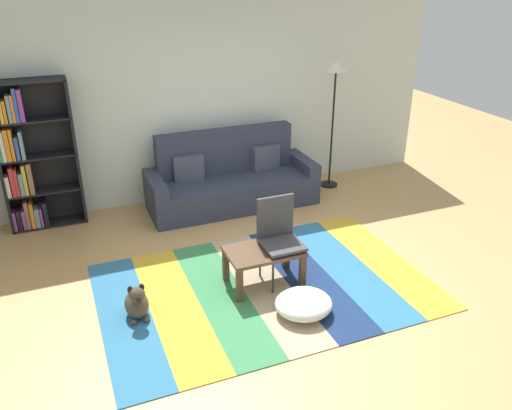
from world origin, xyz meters
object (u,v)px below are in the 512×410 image
object	(u,v)px
dog	(137,303)
coffee_table	(264,256)
bookshelf	(28,160)
pouf	(304,304)
standing_lamp	(335,83)
folding_chair	(279,232)
tv_remote	(276,249)
couch	(231,181)

from	to	relation	value
dog	coffee_table	bearing A→B (deg)	3.36
bookshelf	pouf	bearing A→B (deg)	-51.84
bookshelf	standing_lamp	size ratio (longest dim) A/B	1.00
dog	folding_chair	world-z (taller)	folding_chair
pouf	standing_lamp	xyz separation A→B (m)	(1.77, 2.68, 1.42)
folding_chair	dog	bearing A→B (deg)	-163.11
coffee_table	tv_remote	world-z (taller)	tv_remote
coffee_table	dog	bearing A→B (deg)	-176.64
pouf	tv_remote	xyz separation A→B (m)	(-0.05, 0.56, 0.31)
couch	standing_lamp	xyz separation A→B (m)	(1.57, 0.07, 1.19)
dog	tv_remote	distance (m)	1.45
coffee_table	pouf	world-z (taller)	coffee_table
dog	tv_remote	size ratio (longest dim) A/B	2.65
couch	standing_lamp	world-z (taller)	standing_lamp
pouf	tv_remote	world-z (taller)	tv_remote
bookshelf	folding_chair	xyz separation A→B (m)	(2.31, -2.22, -0.35)
coffee_table	standing_lamp	bearing A→B (deg)	47.04
couch	tv_remote	xyz separation A→B (m)	(-0.24, -2.05, 0.08)
bookshelf	dog	xyz separation A→B (m)	(0.80, -2.36, -0.73)
coffee_table	standing_lamp	world-z (taller)	standing_lamp
tv_remote	folding_chair	distance (m)	0.18
bookshelf	tv_remote	size ratio (longest dim) A/B	12.22
dog	tv_remote	bearing A→B (deg)	0.94
couch	standing_lamp	distance (m)	1.98
coffee_table	dog	distance (m)	1.33
couch	folding_chair	world-z (taller)	couch
pouf	coffee_table	bearing A→B (deg)	104.17
standing_lamp	folding_chair	world-z (taller)	standing_lamp
standing_lamp	pouf	bearing A→B (deg)	-123.47
bookshelf	coffee_table	world-z (taller)	bookshelf
pouf	standing_lamp	bearing A→B (deg)	56.53
couch	folding_chair	bearing A→B (deg)	-94.79
pouf	standing_lamp	distance (m)	3.51
standing_lamp	tv_remote	bearing A→B (deg)	-130.57
tv_remote	couch	bearing A→B (deg)	58.58
tv_remote	bookshelf	bearing A→B (deg)	108.94
tv_remote	folding_chair	bearing A→B (deg)	30.42
bookshelf	dog	distance (m)	2.59
bookshelf	tv_remote	world-z (taller)	bookshelf
bookshelf	tv_remote	xyz separation A→B (m)	(2.23, -2.33, -0.47)
pouf	folding_chair	distance (m)	0.79
couch	coffee_table	size ratio (longest dim) A/B	2.96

